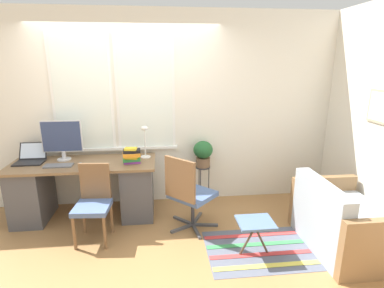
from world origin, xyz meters
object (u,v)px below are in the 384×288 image
desk_lamp (145,137)px  office_chair_swivel (189,193)px  monitor (62,139)px  desk_chair_wooden (93,201)px  folding_stool (255,225)px  laptop (31,158)px  mouse (80,164)px  book_stack (132,155)px  plant_stand (203,172)px  keyboard (59,166)px  couch_loveseat (344,224)px  potted_plant (203,152)px

desk_lamp → office_chair_swivel: 0.98m
monitor → desk_chair_wooden: size_ratio=0.60×
desk_lamp → folding_stool: desk_lamp is taller
laptop → office_chair_swivel: 2.10m
mouse → desk_chair_wooden: size_ratio=0.08×
laptop → folding_stool: 2.93m
laptop → mouse: 0.69m
desk_lamp → desk_chair_wooden: size_ratio=0.50×
mouse → desk_lamp: bearing=16.4°
monitor → book_stack: bearing=-14.7°
book_stack → office_chair_swivel: size_ratio=0.25×
monitor → plant_stand: bearing=3.0°
laptop → folding_stool: bearing=-23.7°
monitor → plant_stand: size_ratio=0.94×
plant_stand → laptop: bearing=-176.4°
desk_chair_wooden → office_chair_swivel: office_chair_swivel is taller
desk_lamp → desk_chair_wooden: (-0.58, -0.69, -0.58)m
keyboard → couch_loveseat: couch_loveseat is taller
monitor → folding_stool: monitor is taller
book_stack → couch_loveseat: book_stack is taller
mouse → office_chair_swivel: 1.41m
plant_stand → potted_plant: 0.29m
desk_lamp → desk_chair_wooden: bearing=-130.3°
potted_plant → folding_stool: bearing=-74.1°
mouse → couch_loveseat: mouse is taller
monitor → keyboard: size_ratio=1.55×
book_stack → plant_stand: (0.97, 0.33, -0.39)m
plant_stand → monitor: bearing=-177.0°
desk_lamp → book_stack: size_ratio=1.84×
laptop → keyboard: laptop is taller
keyboard → folding_stool: size_ratio=0.85×
plant_stand → potted_plant: bearing=26.6°
laptop → monitor: bearing=6.4°
desk_chair_wooden → book_stack: bearing=52.1°
desk_lamp → desk_chair_wooden: 1.07m
mouse → laptop: bearing=163.3°
plant_stand → desk_lamp: bearing=-172.6°
couch_loveseat → potted_plant: (-1.39, 1.28, 0.49)m
mouse → book_stack: 0.65m
keyboard → potted_plant: potted_plant is taller
couch_loveseat → desk_lamp: bearing=62.0°
desk_lamp → couch_loveseat: 2.61m
folding_stool → desk_lamp: bearing=134.5°
potted_plant → book_stack: bearing=-161.0°
laptop → plant_stand: bearing=3.6°
office_chair_swivel → laptop: bearing=28.6°
desk_chair_wooden → couch_loveseat: 2.83m
plant_stand → desk_chair_wooden: bearing=-150.3°
potted_plant → folding_stool: (0.37, -1.30, -0.41)m
desk_lamp → office_chair_swivel: size_ratio=0.46×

